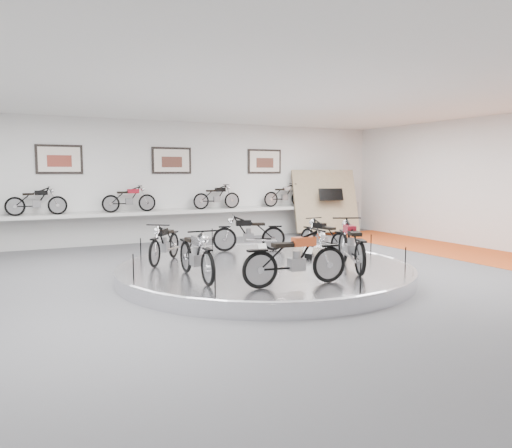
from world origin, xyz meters
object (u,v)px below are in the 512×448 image
shelf (175,212)px  bike_e (296,258)px  bike_c (164,242)px  bike_a (323,236)px  bike_f (351,244)px  bike_b (249,233)px  display_platform (265,271)px  bike_d (196,254)px

shelf → bike_e: bike_e is taller
bike_c → bike_e: size_ratio=0.89×
bike_a → bike_f: (-0.66, -1.98, 0.09)m
bike_a → bike_e: bike_e is taller
bike_a → bike_b: 1.88m
display_platform → bike_f: size_ratio=3.57×
bike_d → shelf: bearing=167.3°
shelf → bike_e: size_ratio=6.41×
bike_a → bike_e: bearing=131.5°
bike_d → bike_a: bearing=112.3°
bike_a → bike_c: bearing=75.7°
shelf → bike_c: 5.47m
bike_f → bike_d: bearing=104.0°
bike_d → bike_f: bearing=82.4°
shelf → display_platform: bearing=-90.0°
display_platform → bike_c: bearing=145.9°
bike_d → bike_f: 3.27m
shelf → bike_f: 7.77m
bike_a → bike_b: bearing=46.4°
shelf → bike_c: size_ratio=7.17×
display_platform → bike_b: 2.04m
display_platform → bike_c: size_ratio=4.17×
shelf → bike_e: (-0.45, -8.43, -0.19)m
bike_d → bike_f: bike_f is taller
shelf → bike_b: (0.53, -4.53, -0.23)m
bike_b → bike_d: size_ratio=0.96×
bike_a → display_platform: bearing=103.4°
bike_c → bike_e: bike_e is taller
display_platform → bike_e: bike_e is taller
bike_b → bike_d: bearing=66.3°
bike_a → bike_c: 3.95m
bike_b → bike_c: (-2.41, -0.60, -0.02)m
bike_c → bike_f: size_ratio=0.86×
display_platform → bike_f: bearing=-42.1°
bike_c → bike_a: bearing=118.9°
shelf → bike_c: bearing=-110.1°
display_platform → bike_e: size_ratio=3.73×
bike_c → bike_d: bike_d is taller
bike_e → shelf: bearing=92.3°
bike_b → bike_f: size_ratio=0.89×
bike_a → bike_b: (-1.50, 1.14, 0.03)m
bike_b → bike_e: bearing=94.8°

